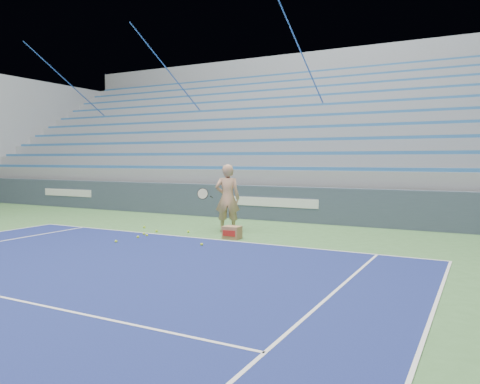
# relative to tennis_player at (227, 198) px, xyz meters

# --- Properties ---
(sponsor_barrier) EXTENTS (30.00, 0.32, 1.10)m
(sponsor_barrier) POSITION_rel_tennis_player_xyz_m (0.11, 2.73, -0.36)
(sponsor_barrier) COLOR #394558
(sponsor_barrier) RESTS_ON ground
(bleachers) EXTENTS (31.00, 9.15, 7.30)m
(bleachers) POSITION_rel_tennis_player_xyz_m (0.11, 8.45, 1.45)
(bleachers) COLOR gray
(bleachers) RESTS_ON ground
(tennis_player) EXTENTS (1.00, 0.95, 1.82)m
(tennis_player) POSITION_rel_tennis_player_xyz_m (0.00, 0.00, 0.00)
(tennis_player) COLOR tan
(tennis_player) RESTS_ON ground
(ball_box) EXTENTS (0.42, 0.33, 0.31)m
(ball_box) POSITION_rel_tennis_player_xyz_m (0.65, -0.92, -0.75)
(ball_box) COLOR #9A6F4A
(ball_box) RESTS_ON ground
(tennis_ball_0) EXTENTS (0.07, 0.07, 0.07)m
(tennis_ball_0) POSITION_rel_tennis_player_xyz_m (-2.40, -0.54, -0.88)
(tennis_ball_0) COLOR #C6F231
(tennis_ball_0) RESTS_ON ground
(tennis_ball_1) EXTENTS (0.07, 0.07, 0.07)m
(tennis_ball_1) POSITION_rel_tennis_player_xyz_m (-1.48, -2.68, -0.88)
(tennis_ball_1) COLOR #C6F231
(tennis_ball_1) RESTS_ON ground
(tennis_ball_2) EXTENTS (0.07, 0.07, 0.07)m
(tennis_ball_2) POSITION_rel_tennis_player_xyz_m (-1.44, -1.96, -0.88)
(tennis_ball_2) COLOR #C6F231
(tennis_ball_2) RESTS_ON ground
(tennis_ball_3) EXTENTS (0.07, 0.07, 0.07)m
(tennis_ball_3) POSITION_rel_tennis_player_xyz_m (-1.42, -1.63, -0.88)
(tennis_ball_3) COLOR #C6F231
(tennis_ball_3) RESTS_ON ground
(tennis_ball_4) EXTENTS (0.07, 0.07, 0.07)m
(tennis_ball_4) POSITION_rel_tennis_player_xyz_m (-1.63, -1.49, -0.88)
(tennis_ball_4) COLOR #C6F231
(tennis_ball_4) RESTS_ON ground
(tennis_ball_5) EXTENTS (0.07, 0.07, 0.07)m
(tennis_ball_5) POSITION_rel_tennis_player_xyz_m (0.50, -2.08, -0.88)
(tennis_ball_5) COLOR #C6F231
(tennis_ball_5) RESTS_ON ground
(tennis_ball_6) EXTENTS (0.07, 0.07, 0.07)m
(tennis_ball_6) POSITION_rel_tennis_player_xyz_m (-0.83, -0.64, -0.88)
(tennis_ball_6) COLOR #C6F231
(tennis_ball_6) RESTS_ON ground
(tennis_ball_7) EXTENTS (0.07, 0.07, 0.07)m
(tennis_ball_7) POSITION_rel_tennis_player_xyz_m (-1.64, -0.96, -0.88)
(tennis_ball_7) COLOR #C6F231
(tennis_ball_7) RESTS_ON ground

